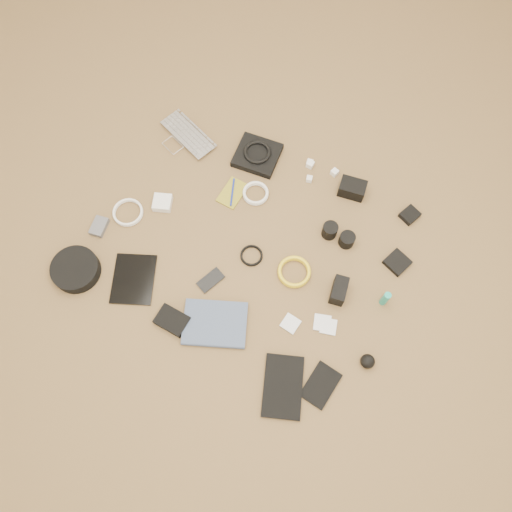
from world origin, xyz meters
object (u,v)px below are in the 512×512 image
at_px(tablet, 134,279).
at_px(phone, 211,280).
at_px(dslr_camera, 352,189).
at_px(laptop, 182,140).
at_px(headphone_case, 76,270).
at_px(paperback, 213,347).

bearing_deg(tablet, phone, 2.08).
relative_size(dslr_camera, tablet, 0.52).
bearing_deg(laptop, headphone_case, -74.28).
relative_size(tablet, phone, 1.97).
xyz_separation_m(laptop, tablet, (0.14, -0.69, -0.01)).
distance_m(laptop, tablet, 0.71).
height_order(headphone_case, paperback, headphone_case).
bearing_deg(dslr_camera, tablet, -138.09).
bearing_deg(headphone_case, dslr_camera, 42.93).
distance_m(tablet, phone, 0.32).
relative_size(laptop, phone, 2.54).
xyz_separation_m(dslr_camera, headphone_case, (-0.91, -0.85, -0.01)).
height_order(tablet, paperback, paperback).
xyz_separation_m(tablet, paperback, (0.43, -0.12, 0.01)).
xyz_separation_m(dslr_camera, paperback, (-0.25, -0.89, -0.02)).
height_order(laptop, headphone_case, headphone_case).
distance_m(laptop, phone, 0.71).
bearing_deg(headphone_case, laptop, 83.35).
bearing_deg(paperback, phone, 7.63).
bearing_deg(paperback, laptop, 14.19).
bearing_deg(dslr_camera, phone, -127.68).
distance_m(laptop, dslr_camera, 0.83).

